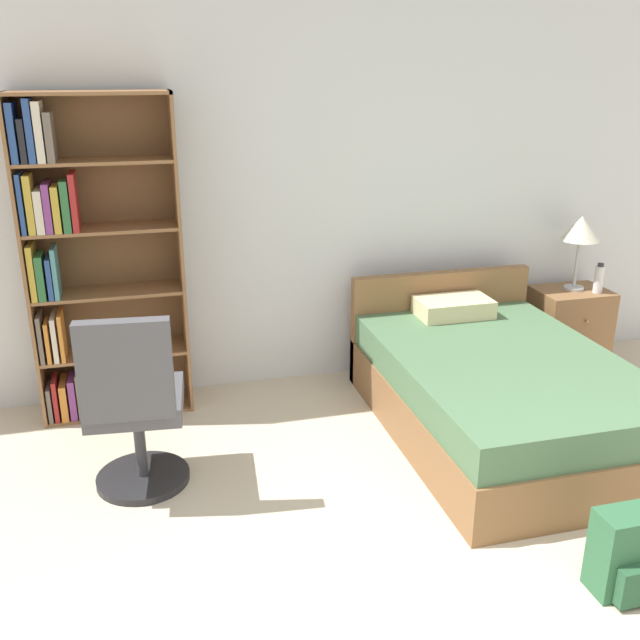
{
  "coord_description": "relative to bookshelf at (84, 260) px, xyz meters",
  "views": [
    {
      "loc": [
        -1.49,
        -1.4,
        2.14
      ],
      "look_at": [
        -0.6,
        1.98,
        0.87
      ],
      "focal_mm": 40.0,
      "sensor_mm": 36.0,
      "label": 1
    }
  ],
  "objects": [
    {
      "name": "nightstand",
      "position": [
        3.38,
        -0.06,
        -0.73
      ],
      "size": [
        0.52,
        0.42,
        0.57
      ],
      "color": "brown",
      "rests_on": "ground_plane"
    },
    {
      "name": "table_lamp",
      "position": [
        3.4,
        -0.04,
        -0.01
      ],
      "size": [
        0.28,
        0.28,
        0.54
      ],
      "color": "#B2B2B7",
      "rests_on": "nightstand"
    },
    {
      "name": "office_chair",
      "position": [
        0.23,
        -1.02,
        -0.53
      ],
      "size": [
        0.52,
        0.6,
        1.03
      ],
      "color": "#232326",
      "rests_on": "ground_plane"
    },
    {
      "name": "backpack_green",
      "position": [
        2.23,
        -2.32,
        -0.84
      ],
      "size": [
        0.31,
        0.22,
        0.38
      ],
      "color": "#2D603D",
      "rests_on": "ground_plane"
    },
    {
      "name": "wall_back",
      "position": [
        1.81,
        0.23,
        0.28
      ],
      "size": [
        9.0,
        0.06,
        2.6
      ],
      "color": "silver",
      "rests_on": "ground_plane"
    },
    {
      "name": "bookshelf",
      "position": [
        0.0,
        0.0,
        0.0
      ],
      "size": [
        0.92,
        0.32,
        1.99
      ],
      "color": "brown",
      "rests_on": "ground_plane"
    },
    {
      "name": "bed",
      "position": [
        2.36,
        -0.87,
        -0.75
      ],
      "size": [
        1.3,
        1.95,
        0.77
      ],
      "color": "brown",
      "rests_on": "ground_plane"
    },
    {
      "name": "water_bottle",
      "position": [
        3.52,
        -0.16,
        -0.34
      ],
      "size": [
        0.07,
        0.07,
        0.22
      ],
      "color": "silver",
      "rests_on": "nightstand"
    }
  ]
}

